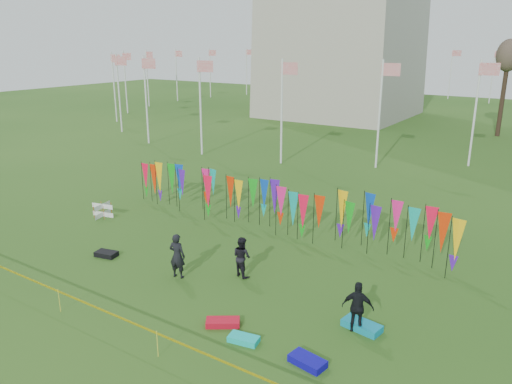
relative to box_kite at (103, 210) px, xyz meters
The scene contains 13 objects.
ground 9.81m from the box_kite, 29.39° to the right, with size 160.00×160.00×0.00m, color #224A14.
flagpole_ring 43.69m from the box_kite, 97.21° to the left, with size 57.40×56.16×8.00m.
banner_row 9.52m from the box_kite, 21.02° to the left, with size 18.64×0.64×2.49m.
caution_tape_near 11.27m from the box_kite, 42.39° to the right, with size 26.00×0.02×0.90m.
box_kite is the anchor object (origin of this frame).
person_left 8.99m from the box_kite, 20.91° to the right, with size 0.69×0.50×1.89m, color black.
person_mid 10.64m from the box_kite, ahead, with size 0.82×0.51×1.70m, color black.
person_right 16.31m from the box_kite, 10.27° to the right, with size 1.05×0.60×1.79m, color black.
kite_bag_turquoise 14.35m from the box_kite, 22.52° to the right, with size 0.98×0.49×0.20m, color #0ED3C9.
kite_bag_blue 16.44m from the box_kite, 19.22° to the right, with size 1.10×0.58×0.23m, color #100AA8.
kite_bag_red 13.13m from the box_kite, 22.79° to the right, with size 1.14×0.52×0.21m, color red.
kite_bag_black 5.52m from the box_kite, 38.68° to the right, with size 0.96×0.56×0.22m, color black.
kite_bag_teal 16.37m from the box_kite, ahead, with size 1.30×0.62×0.25m, color #0C8CAB.
Camera 1 is at (12.75, -12.12, 9.32)m, focal length 35.00 mm.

